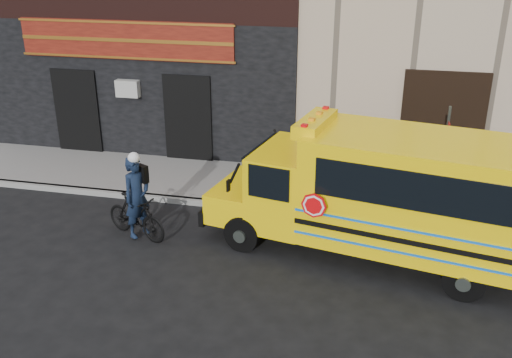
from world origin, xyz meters
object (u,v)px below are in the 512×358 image
Objects in this scene: sign_pole at (444,158)px; bicycle at (136,216)px; cyclist at (137,199)px; school_bus at (386,192)px.

sign_pole reaches higher than bicycle.
bicycle is at bearing 131.75° from cyclist.
school_bus reaches higher than cyclist.
cyclist is at bearing -159.42° from sign_pole.
school_bus reaches higher than bicycle.
sign_pole reaches higher than cyclist.
school_bus is at bearing -120.59° from sign_pole.
cyclist is at bearing -176.72° from school_bus.
cyclist is (-5.41, -0.31, -0.56)m from school_bus.
cyclist is at bearing -53.91° from bicycle.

